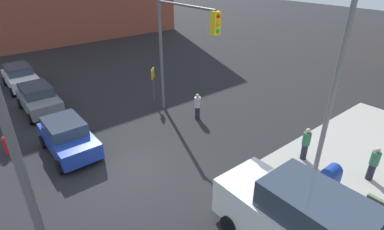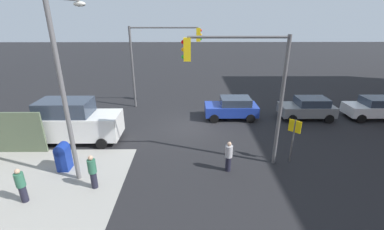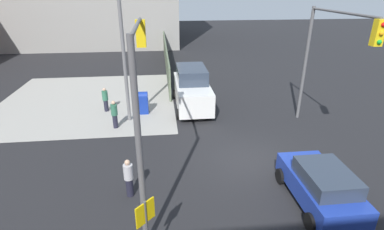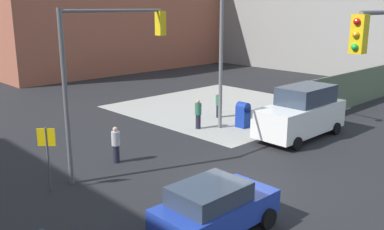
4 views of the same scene
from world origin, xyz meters
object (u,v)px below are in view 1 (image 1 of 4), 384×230
at_px(traffic_signal_nw_corner, 180,41).
at_px(pedestrian_crossing, 373,163).
at_px(mailbox_blue, 329,181).
at_px(street_lamp_corner, 331,74).
at_px(hatchback_blue, 68,137).
at_px(traffic_signal_se_corner, 2,133).
at_px(coupe_gray, 39,99).
at_px(pedestrian_walking_north, 306,144).
at_px(fire_hydrant, 6,145).
at_px(van_white_delivery, 301,224).
at_px(sedan_white, 20,77).
at_px(pedestrian_waiting, 197,106).

height_order(traffic_signal_nw_corner, pedestrian_crossing, traffic_signal_nw_corner).
distance_m(traffic_signal_nw_corner, mailbox_blue, 9.67).
bearing_deg(street_lamp_corner, hatchback_blue, -139.30).
xyz_separation_m(traffic_signal_se_corner, coupe_gray, (-11.21, 2.83, -3.80)).
bearing_deg(pedestrian_walking_north, traffic_signal_se_corner, -88.95).
height_order(fire_hydrant, coupe_gray, coupe_gray).
bearing_deg(traffic_signal_nw_corner, van_white_delivery, -15.66).
bearing_deg(street_lamp_corner, pedestrian_crossing, 50.07).
bearing_deg(sedan_white, van_white_delivery, 9.46).
relative_size(traffic_signal_nw_corner, pedestrian_crossing, 4.13).
relative_size(fire_hydrant, pedestrian_walking_north, 0.57).
relative_size(mailbox_blue, coupe_gray, 0.37).
height_order(mailbox_blue, pedestrian_waiting, pedestrian_waiting).
bearing_deg(hatchback_blue, traffic_signal_nw_corner, 84.69).
xyz_separation_m(traffic_signal_se_corner, sedan_white, (-16.19, 2.83, -3.80)).
height_order(mailbox_blue, coupe_gray, coupe_gray).
bearing_deg(traffic_signal_nw_corner, pedestrian_waiting, 46.30).
distance_m(pedestrian_crossing, pedestrian_waiting, 9.07).
bearing_deg(pedestrian_crossing, sedan_white, -93.84).
xyz_separation_m(mailbox_blue, sedan_white, (-20.05, -6.67, 0.08)).
distance_m(traffic_signal_nw_corner, sedan_white, 13.31).
relative_size(traffic_signal_nw_corner, street_lamp_corner, 0.81).
xyz_separation_m(coupe_gray, van_white_delivery, (15.83, 3.47, 0.44)).
xyz_separation_m(fire_hydrant, van_white_delivery, (11.97, 6.00, 0.79)).
height_order(hatchback_blue, pedestrian_walking_north, pedestrian_walking_north).
relative_size(mailbox_blue, hatchback_blue, 0.37).
relative_size(traffic_signal_se_corner, pedestrian_waiting, 4.07).
bearing_deg(pedestrian_crossing, street_lamp_corner, -67.48).
bearing_deg(pedestrian_waiting, pedestrian_crossing, 88.77).
bearing_deg(coupe_gray, van_white_delivery, 12.37).
distance_m(traffic_signal_se_corner, street_lamp_corner, 10.32).
distance_m(traffic_signal_nw_corner, pedestrian_crossing, 10.60).
distance_m(hatchback_blue, van_white_delivery, 10.84).
xyz_separation_m(hatchback_blue, sedan_white, (-10.59, 0.13, 0.00)).
height_order(coupe_gray, pedestrian_waiting, coupe_gray).
distance_m(hatchback_blue, pedestrian_crossing, 13.63).
bearing_deg(coupe_gray, traffic_signal_se_corner, -14.17).
relative_size(traffic_signal_se_corner, pedestrian_crossing, 4.13).
xyz_separation_m(mailbox_blue, pedestrian_crossing, (0.60, 2.40, 0.05)).
xyz_separation_m(van_white_delivery, pedestrian_waiting, (-8.97, 3.40, -0.46)).
bearing_deg(pedestrian_waiting, mailbox_blue, 73.33).
relative_size(street_lamp_corner, van_white_delivery, 1.48).
height_order(sedan_white, van_white_delivery, van_white_delivery).
distance_m(fire_hydrant, sedan_white, 9.21).
bearing_deg(mailbox_blue, traffic_signal_nw_corner, -176.77).
distance_m(fire_hydrant, hatchback_blue, 2.99).
bearing_deg(mailbox_blue, fire_hydrant, -140.60).
bearing_deg(traffic_signal_se_corner, pedestrian_crossing, 69.45).
height_order(hatchback_blue, coupe_gray, same).
bearing_deg(sedan_white, street_lamp_corner, 20.49).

